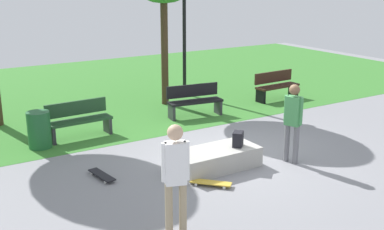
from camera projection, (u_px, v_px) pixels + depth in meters
The scene contains 13 objects.
ground_plane at pixel (242, 154), 10.96m from camera, with size 28.00×28.00×0.00m, color gray.
grass_lawn at pixel (108, 88), 17.54m from camera, with size 26.60×11.90×0.01m, color #387A2D.
concrete_ledge at pixel (216, 159), 10.12m from camera, with size 1.81×0.87×0.43m, color #A8A59E.
backpack_on_ledge at pixel (238, 139), 10.18m from camera, with size 0.28×0.20×0.32m, color black.
skater_performing_trick at pixel (176, 172), 7.22m from camera, with size 0.41×0.29×1.82m.
skater_watching at pixel (293, 117), 10.23m from camera, with size 0.30×0.41×1.74m.
skateboard_by_ledge at pixel (211, 183), 9.29m from camera, with size 0.69×0.72×0.08m.
skateboard_spare at pixel (102, 175), 9.65m from camera, with size 0.31×0.82×0.08m.
park_bench_far_right at pixel (276, 85), 15.75m from camera, with size 1.62×0.54×0.91m.
park_bench_near_path at pixel (79, 119), 12.01m from camera, with size 1.62×0.54×0.91m.
park_bench_near_lamppost at pixel (194, 100), 13.84m from camera, with size 1.65×0.68×0.91m.
lamp_post at pixel (184, 11), 15.76m from camera, with size 0.28×0.28×4.70m.
trash_bin at pixel (39, 130), 11.28m from camera, with size 0.54×0.54×0.88m, color #1E592D.
Camera 1 is at (-6.39, -8.14, 3.90)m, focal length 44.92 mm.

